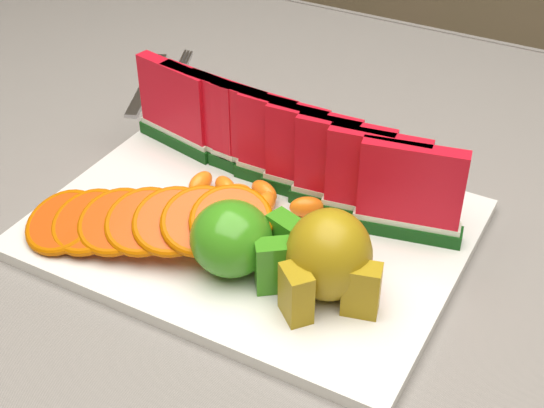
{
  "coord_description": "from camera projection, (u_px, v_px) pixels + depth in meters",
  "views": [
    {
      "loc": [
        0.24,
        -0.54,
        1.22
      ],
      "look_at": [
        -0.02,
        -0.05,
        0.81
      ],
      "focal_mm": 50.0,
      "sensor_mm": 36.0,
      "label": 1
    }
  ],
  "objects": [
    {
      "name": "orange_fan_front",
      "position": [
        144.0,
        221.0,
        0.69
      ],
      "size": [
        0.25,
        0.14,
        0.06
      ],
      "color": "#DA640A",
      "rests_on": "platter"
    },
    {
      "name": "apple_cluster",
      "position": [
        239.0,
        241.0,
        0.66
      ],
      "size": [
        0.11,
        0.09,
        0.07
      ],
      "color": "#34950F",
      "rests_on": "platter"
    },
    {
      "name": "orange_fan_back",
      "position": [
        285.0,
        134.0,
        0.83
      ],
      "size": [
        0.23,
        0.09,
        0.04
      ],
      "color": "#DA640A",
      "rests_on": "platter"
    },
    {
      "name": "tablecloth",
      "position": [
        317.0,
        257.0,
        0.77
      ],
      "size": [
        1.53,
        1.03,
        0.2
      ],
      "color": "slate",
      "rests_on": "table"
    },
    {
      "name": "table",
      "position": [
        315.0,
        302.0,
        0.81
      ],
      "size": [
        1.4,
        0.9,
        0.75
      ],
      "color": "#4B331C",
      "rests_on": "ground"
    },
    {
      "name": "pear_cluster",
      "position": [
        329.0,
        259.0,
        0.63
      ],
      "size": [
        0.1,
        0.11,
        0.08
      ],
      "color": "#A9971C",
      "rests_on": "platter"
    },
    {
      "name": "platter",
      "position": [
        252.0,
        227.0,
        0.74
      ],
      "size": [
        0.4,
        0.3,
        0.01
      ],
      "color": "silver",
      "rests_on": "tablecloth"
    },
    {
      "name": "tangerine_segments",
      "position": [
        266.0,
        203.0,
        0.74
      ],
      "size": [
        0.18,
        0.07,
        0.02
      ],
      "color": "#FF5214",
      "rests_on": "platter"
    },
    {
      "name": "fork",
      "position": [
        151.0,
        81.0,
        0.99
      ],
      "size": [
        0.08,
        0.19,
        0.0
      ],
      "color": "silver",
      "rests_on": "tablecloth"
    },
    {
      "name": "watermelon_row",
      "position": [
        283.0,
        148.0,
        0.76
      ],
      "size": [
        0.39,
        0.07,
        0.1
      ],
      "color": "#0B340E",
      "rests_on": "platter"
    }
  ]
}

